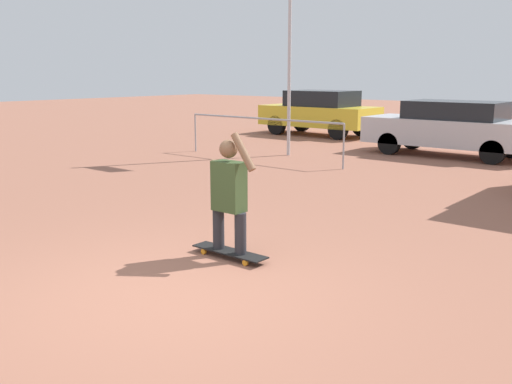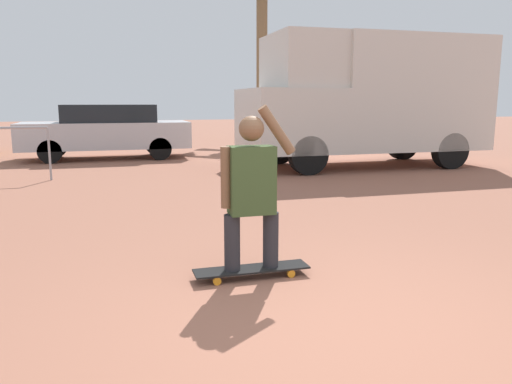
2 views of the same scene
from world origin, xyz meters
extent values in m
plane|color=#935B47|center=(0.00, 0.00, 0.00)|extent=(80.00, 80.00, 0.00)
cube|color=black|center=(-0.30, 1.26, 0.08)|extent=(1.04, 0.24, 0.02)
cylinder|color=orange|center=(-0.64, 1.16, 0.04)|extent=(0.07, 0.03, 0.07)
cylinder|color=orange|center=(-0.64, 1.36, 0.04)|extent=(0.07, 0.03, 0.07)
cylinder|color=orange|center=(0.04, 1.16, 0.04)|extent=(0.07, 0.03, 0.07)
cylinder|color=orange|center=(0.04, 1.36, 0.04)|extent=(0.07, 0.03, 0.07)
cylinder|color=#28282D|center=(-0.48, 1.26, 0.34)|extent=(0.14, 0.14, 0.50)
cylinder|color=#28282D|center=(-0.12, 1.26, 0.34)|extent=(0.14, 0.14, 0.50)
cube|color=#384C28|center=(-0.30, 1.26, 0.88)|extent=(0.39, 0.22, 0.59)
sphere|color=brown|center=(-0.30, 1.26, 1.33)|extent=(0.22, 0.22, 0.22)
cylinder|color=brown|center=(-0.53, 1.26, 0.91)|extent=(0.09, 0.09, 0.53)
cylinder|color=brown|center=(-0.08, 1.26, 1.31)|extent=(0.35, 0.09, 0.44)
cylinder|color=black|center=(-2.95, 10.71, 0.30)|extent=(0.60, 0.22, 0.60)
cylinder|color=black|center=(-2.95, 12.22, 0.30)|extent=(0.60, 0.22, 0.60)
cylinder|color=black|center=(-0.19, 10.71, 0.30)|extent=(0.60, 0.22, 0.60)
cylinder|color=black|center=(-0.19, 12.22, 0.30)|extent=(0.60, 0.22, 0.60)
cube|color=#BCBCC1|center=(-1.57, 11.46, 0.65)|extent=(4.44, 1.73, 0.70)
cube|color=black|center=(-1.46, 11.46, 1.23)|extent=(2.44, 1.52, 0.47)
cylinder|color=black|center=(-8.48, 12.85, 0.34)|extent=(0.69, 0.22, 0.69)
cylinder|color=black|center=(-8.48, 14.43, 0.34)|extent=(0.69, 0.22, 0.69)
cylinder|color=black|center=(-5.89, 12.85, 0.34)|extent=(0.69, 0.22, 0.69)
cylinder|color=black|center=(-5.89, 14.43, 0.34)|extent=(0.69, 0.22, 0.69)
cube|color=gold|center=(-7.18, 13.64, 0.69)|extent=(4.17, 1.80, 0.70)
cube|color=black|center=(-7.08, 13.64, 1.32)|extent=(2.30, 1.59, 0.55)
cylinder|color=#B7B7BC|center=(-4.99, 8.82, 3.03)|extent=(0.09, 0.09, 6.06)
cylinder|color=#99999E|center=(-5.07, 7.77, 1.05)|extent=(4.86, 0.05, 0.05)
cylinder|color=#99999E|center=(-7.50, 7.77, 0.53)|extent=(0.04, 0.04, 1.05)
cylinder|color=#99999E|center=(-2.64, 7.77, 0.53)|extent=(0.04, 0.04, 1.05)
camera|label=1|loc=(4.14, -3.61, 2.19)|focal=40.00mm
camera|label=2|loc=(-1.46, -2.84, 1.55)|focal=35.00mm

